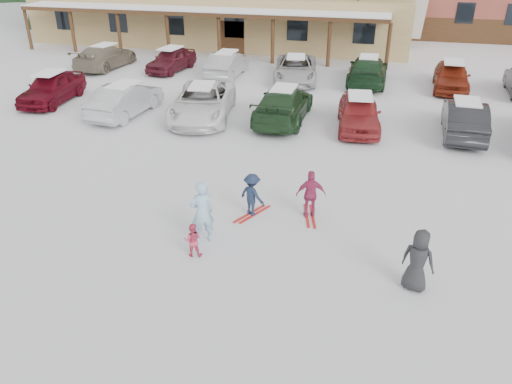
% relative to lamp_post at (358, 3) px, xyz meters
% --- Properties ---
extents(ground, '(160.00, 160.00, 0.00)m').
position_rel_lamp_post_xyz_m(ground, '(-1.35, -24.41, -3.42)').
color(ground, white).
rests_on(ground, ground).
extents(lamp_post, '(0.50, 0.25, 6.04)m').
position_rel_lamp_post_xyz_m(lamp_post, '(0.00, 0.00, 0.00)').
color(lamp_post, black).
rests_on(lamp_post, ground).
extents(adult_skier, '(0.79, 0.75, 1.82)m').
position_rel_lamp_post_xyz_m(adult_skier, '(-2.20, -24.75, -2.51)').
color(adult_skier, '#96C3DE').
rests_on(adult_skier, ground).
extents(toddler_red, '(0.53, 0.46, 0.95)m').
position_rel_lamp_post_xyz_m(toddler_red, '(-2.23, -25.44, -2.95)').
color(toddler_red, '#CF3B5B').
rests_on(toddler_red, ground).
extents(child_navy, '(1.00, 0.83, 1.34)m').
position_rel_lamp_post_xyz_m(child_navy, '(-1.27, -23.00, -2.75)').
color(child_navy, '#18243C').
rests_on(child_navy, ground).
extents(skis_child_navy, '(0.81, 1.34, 0.03)m').
position_rel_lamp_post_xyz_m(skis_child_navy, '(-1.27, -23.00, -3.40)').
color(skis_child_navy, red).
rests_on(skis_child_navy, ground).
extents(child_magenta, '(0.93, 0.56, 1.49)m').
position_rel_lamp_post_xyz_m(child_magenta, '(0.43, -22.68, -2.67)').
color(child_magenta, '#A62D58').
rests_on(child_magenta, ground).
extents(skis_child_magenta, '(0.53, 1.41, 0.03)m').
position_rel_lamp_post_xyz_m(skis_child_magenta, '(0.43, -22.68, -3.40)').
color(skis_child_magenta, red).
rests_on(skis_child_magenta, ground).
extents(bystander_dark, '(0.91, 0.75, 1.59)m').
position_rel_lamp_post_xyz_m(bystander_dark, '(3.35, -25.45, -2.62)').
color(bystander_dark, '#252628').
rests_on(bystander_dark, ground).
extents(parked_car_0, '(2.05, 4.49, 1.49)m').
position_rel_lamp_post_xyz_m(parked_car_0, '(-13.75, -14.52, -2.67)').
color(parked_car_0, '#5D0916').
rests_on(parked_car_0, ground).
extents(parked_car_1, '(1.93, 4.57, 1.47)m').
position_rel_lamp_post_xyz_m(parked_car_1, '(-9.27, -15.46, -2.69)').
color(parked_car_1, '#ADAEB3').
rests_on(parked_car_1, ground).
extents(parked_car_2, '(3.44, 5.84, 1.52)m').
position_rel_lamp_post_xyz_m(parked_car_2, '(-5.67, -14.97, -2.66)').
color(parked_car_2, white).
rests_on(parked_car_2, ground).
extents(parked_car_3, '(2.13, 5.18, 1.50)m').
position_rel_lamp_post_xyz_m(parked_car_3, '(-2.05, -14.43, -2.67)').
color(parked_car_3, '#213F22').
rests_on(parked_car_3, ground).
extents(parked_car_4, '(2.18, 4.48, 1.47)m').
position_rel_lamp_post_xyz_m(parked_car_4, '(1.29, -14.65, -2.68)').
color(parked_car_4, maroon).
rests_on(parked_car_4, ground).
extents(parked_car_5, '(1.74, 4.53, 1.47)m').
position_rel_lamp_post_xyz_m(parked_car_5, '(5.58, -14.44, -2.68)').
color(parked_car_5, black).
rests_on(parked_car_5, ground).
extents(parked_car_7, '(2.40, 5.07, 1.43)m').
position_rel_lamp_post_xyz_m(parked_car_7, '(-14.78, -7.42, -2.70)').
color(parked_car_7, gray).
rests_on(parked_car_7, ground).
extents(parked_car_8, '(2.19, 4.27, 1.39)m').
position_rel_lamp_post_xyz_m(parked_car_8, '(-10.51, -7.09, -2.72)').
color(parked_car_8, maroon).
rests_on(parked_car_8, ground).
extents(parked_car_9, '(1.53, 4.36, 1.44)m').
position_rel_lamp_post_xyz_m(parked_car_9, '(-6.80, -7.58, -2.70)').
color(parked_car_9, '#9E9EA2').
rests_on(parked_car_9, ground).
extents(parked_car_10, '(3.07, 5.35, 1.41)m').
position_rel_lamp_post_xyz_m(parked_car_10, '(-2.71, -7.61, -2.72)').
color(parked_car_10, '#BCBCBC').
rests_on(parked_car_10, ground).
extents(parked_car_11, '(2.12, 5.18, 1.50)m').
position_rel_lamp_post_xyz_m(parked_car_11, '(1.28, -7.14, -2.67)').
color(parked_car_11, '#1A3C1F').
rests_on(parked_car_11, ground).
extents(parked_car_12, '(2.01, 4.51, 1.51)m').
position_rel_lamp_post_xyz_m(parked_car_12, '(5.70, -7.30, -2.67)').
color(parked_car_12, maroon).
rests_on(parked_car_12, ground).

